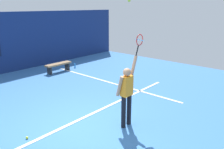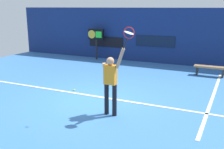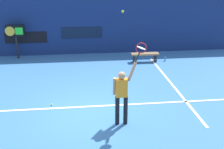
% 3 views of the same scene
% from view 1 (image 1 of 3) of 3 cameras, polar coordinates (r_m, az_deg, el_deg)
% --- Properties ---
extents(ground_plane, '(18.00, 18.00, 0.00)m').
position_cam_1_polar(ground_plane, '(6.63, -8.79, -13.05)').
color(ground_plane, '#3870B2').
extents(court_baseline, '(10.00, 0.10, 0.01)m').
position_cam_1_polar(court_baseline, '(6.84, -10.52, -12.09)').
color(court_baseline, white).
rests_on(court_baseline, ground_plane).
extents(court_sideline, '(0.10, 7.00, 0.01)m').
position_cam_1_polar(court_sideline, '(10.21, -0.87, -1.90)').
color(court_sideline, white).
rests_on(court_sideline, ground_plane).
extents(tennis_player, '(0.68, 0.31, 1.97)m').
position_cam_1_polar(tennis_player, '(6.29, 3.64, -4.39)').
color(tennis_player, black).
rests_on(tennis_player, ground_plane).
extents(tennis_racket, '(0.40, 0.27, 0.63)m').
position_cam_1_polar(tennis_racket, '(6.36, 6.80, 8.22)').
color(tennis_racket, black).
extents(tennis_ball, '(0.07, 0.07, 0.07)m').
position_cam_1_polar(tennis_ball, '(5.85, 4.28, 17.84)').
color(tennis_ball, '#CCE033').
extents(court_bench, '(1.40, 0.36, 0.45)m').
position_cam_1_polar(court_bench, '(12.04, -13.14, 2.20)').
color(court_bench, olive).
rests_on(court_bench, ground_plane).
extents(water_bottle, '(0.07, 0.07, 0.24)m').
position_cam_1_polar(water_bottle, '(12.72, -9.19, 2.19)').
color(water_bottle, '#338CD8').
rests_on(water_bottle, ground_plane).
extents(spare_ball, '(0.07, 0.07, 0.07)m').
position_cam_1_polar(spare_ball, '(6.47, -20.34, -14.48)').
color(spare_ball, '#CCE033').
rests_on(spare_ball, ground_plane).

